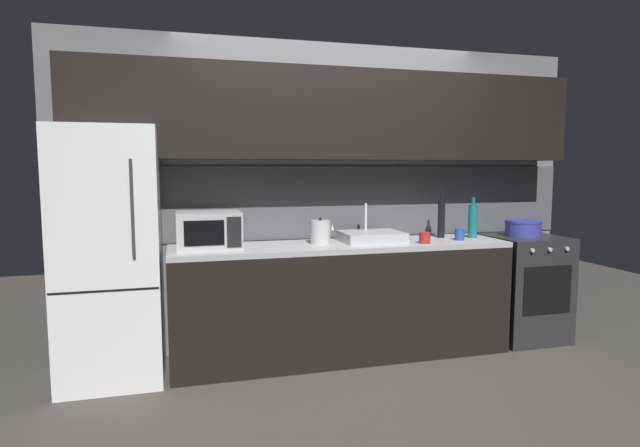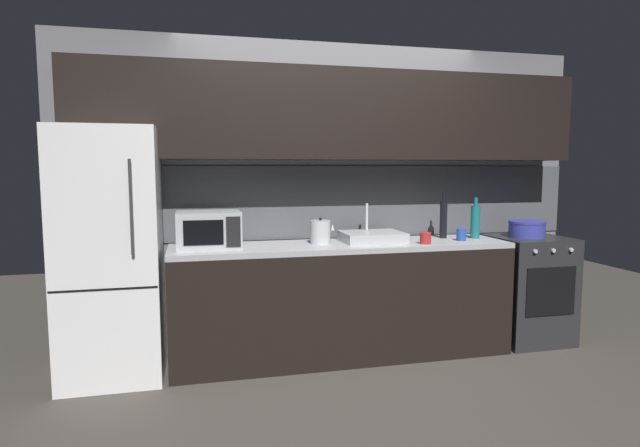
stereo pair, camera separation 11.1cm
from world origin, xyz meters
The scene contains 13 objects.
ground_plane centered at (0.00, 0.00, 0.00)m, with size 10.00×10.00×0.00m, color #3D3833.
back_wall centered at (0.00, 1.20, 1.55)m, with size 4.38×0.44×2.50m.
counter_run centered at (0.00, 0.90, 0.45)m, with size 2.64×0.60×0.90m.
refrigerator centered at (-1.70, 0.90, 0.88)m, with size 0.68×0.69×1.76m.
oven_range centered at (1.66, 0.90, 0.45)m, with size 0.60×0.62×0.90m.
microwave centered at (-1.02, 0.92, 1.04)m, with size 0.46×0.35×0.27m.
sink_basin centered at (0.25, 0.93, 0.94)m, with size 0.48×0.38×0.30m.
kettle centered at (-0.17, 0.93, 0.99)m, with size 0.19×0.15×0.21m.
wine_bottle_dark centered at (0.91, 1.01, 1.06)m, with size 0.06×0.06×0.38m.
wine_bottle_teal centered at (1.16, 0.93, 1.04)m, with size 0.08×0.08×0.34m.
mug_blue centered at (0.98, 0.83, 0.95)m, with size 0.08×0.08×0.09m, color #234299.
mug_red centered at (0.62, 0.73, 0.94)m, with size 0.09×0.09×0.09m, color #A82323.
cooking_pot centered at (1.63, 0.90, 0.97)m, with size 0.30×0.30×0.14m.
Camera 2 is at (-1.13, -2.97, 1.49)m, focal length 29.39 mm.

